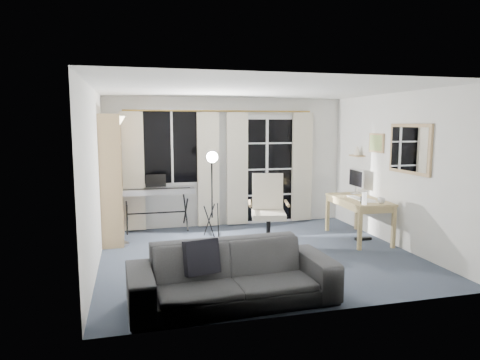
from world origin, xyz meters
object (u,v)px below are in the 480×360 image
(torchiere_lamp, at_px, (115,142))
(office_chair, at_px, (268,204))
(studio_light, at_px, (212,167))
(bookshelf, at_px, (109,182))
(sofa, at_px, (232,264))
(monitor, at_px, (356,179))
(desk, at_px, (359,203))
(keyboard_piano, at_px, (156,192))
(mug, at_px, (381,200))

(torchiere_lamp, bearing_deg, office_chair, -16.77)
(torchiere_lamp, relative_size, studio_light, 1.35)
(studio_light, xyz_separation_m, office_chair, (0.74, -0.75, -0.53))
(bookshelf, xyz_separation_m, torchiere_lamp, (0.13, -0.29, 0.66))
(bookshelf, bearing_deg, sofa, -65.08)
(office_chair, height_order, monitor, office_chair)
(bookshelf, xyz_separation_m, desk, (4.01, -0.88, -0.38))
(desk, relative_size, sofa, 0.59)
(keyboard_piano, height_order, desk, keyboard_piano)
(studio_light, relative_size, sofa, 0.68)
(keyboard_piano, distance_m, office_chair, 2.11)
(bookshelf, xyz_separation_m, mug, (4.11, -1.38, -0.24))
(desk, height_order, sofa, sofa)
(torchiere_lamp, distance_m, mug, 4.22)
(desk, distance_m, sofa, 3.32)
(bookshelf, distance_m, keyboard_piano, 0.89)
(torchiere_lamp, relative_size, keyboard_piano, 1.53)
(torchiere_lamp, height_order, sofa, torchiere_lamp)
(sofa, bearing_deg, studio_light, 81.44)
(bookshelf, distance_m, sofa, 3.23)
(monitor, xyz_separation_m, sofa, (-2.84, -2.45, -0.52))
(monitor, height_order, mug, monitor)
(keyboard_piano, bearing_deg, torchiere_lamp, -133.49)
(torchiere_lamp, distance_m, studio_light, 1.58)
(office_chair, bearing_deg, keyboard_piano, 154.59)
(bookshelf, height_order, office_chair, bookshelf)
(studio_light, distance_m, office_chair, 1.18)
(office_chair, bearing_deg, torchiere_lamp, 177.46)
(keyboard_piano, distance_m, studio_light, 1.17)
(monitor, bearing_deg, desk, -111.19)
(desk, bearing_deg, bookshelf, 170.09)
(desk, height_order, mug, mug)
(torchiere_lamp, bearing_deg, mug, -15.26)
(keyboard_piano, height_order, mug, keyboard_piano)
(mug, height_order, sofa, sofa)
(keyboard_piano, bearing_deg, mug, -27.24)
(torchiere_lamp, distance_m, monitor, 4.14)
(bookshelf, xyz_separation_m, studio_light, (1.65, -0.22, 0.23))
(studio_light, height_order, desk, studio_light)
(office_chair, bearing_deg, sofa, -103.97)
(torchiere_lamp, xyz_separation_m, keyboard_piano, (0.64, 0.66, -0.91))
(torchiere_lamp, xyz_separation_m, studio_light, (1.52, 0.07, -0.43))
(monitor, bearing_deg, keyboard_piano, 169.36)
(keyboard_piano, distance_m, monitor, 3.54)
(bookshelf, bearing_deg, monitor, -6.28)
(bookshelf, bearing_deg, torchiere_lamp, -66.90)
(desk, relative_size, mug, 11.61)
(keyboard_piano, bearing_deg, sofa, -79.13)
(monitor, bearing_deg, office_chair, -160.88)
(desk, distance_m, mug, 0.53)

